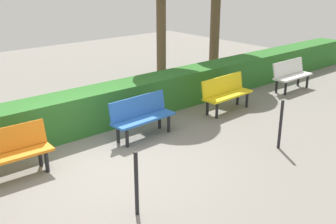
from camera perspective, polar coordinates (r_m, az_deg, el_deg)
ground_plane at (r=7.52m, az=-8.93°, el=-7.49°), size 23.72×23.72×0.00m
bench_white at (r=12.38m, az=16.93°, el=5.16°), size 1.42×0.47×0.86m
bench_yellow at (r=10.18m, az=8.17°, el=2.79°), size 1.51×0.51×0.86m
bench_blue at (r=8.52m, az=-3.73°, el=-0.43°), size 1.47×0.52×0.86m
bench_orange at (r=7.36m, az=-21.75°, el=-5.20°), size 1.48×0.52×0.86m
hedge_row at (r=9.32m, az=-8.48°, el=0.92°), size 19.72×0.79×0.88m
railing_post_mid at (r=8.23m, az=15.56°, el=-1.73°), size 0.06×0.06×1.00m
railing_post_far at (r=5.87m, az=-4.47°, el=-10.02°), size 0.06×0.06×1.00m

